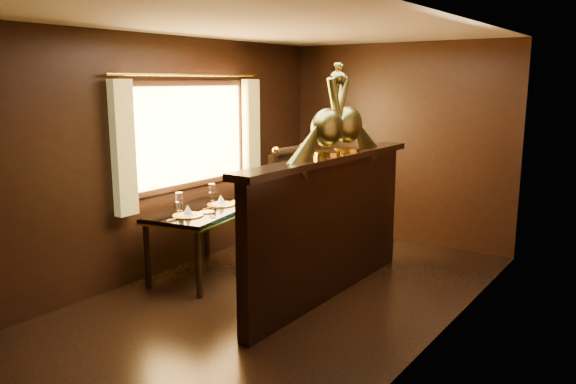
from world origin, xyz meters
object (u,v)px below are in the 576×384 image
object	(u,v)px
chair_left	(283,209)
peacock_left	(328,111)
dining_table	(202,216)
chair_right	(324,210)
peacock_right	(348,108)

from	to	relation	value
chair_left	peacock_left	world-z (taller)	peacock_left
dining_table	chair_right	world-z (taller)	chair_right
peacock_left	chair_right	bearing A→B (deg)	122.82
dining_table	chair_right	xyz separation A→B (m)	(0.87, 1.00, -0.01)
dining_table	peacock_left	world-z (taller)	peacock_left
chair_right	peacock_left	world-z (taller)	peacock_left
peacock_right	peacock_left	bearing A→B (deg)	-90.00
dining_table	chair_right	distance (m)	1.33
peacock_left	peacock_right	world-z (taller)	peacock_right
chair_left	peacock_right	bearing A→B (deg)	15.68
chair_right	peacock_right	world-z (taller)	peacock_right
chair_left	peacock_right	xyz separation A→B (m)	(0.66, 0.13, 1.05)
chair_left	chair_right	world-z (taller)	chair_left
chair_right	dining_table	bearing A→B (deg)	-139.97
dining_table	chair_left	bearing A→B (deg)	21.06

